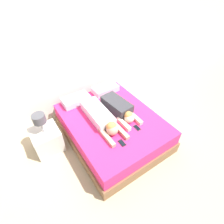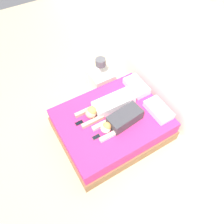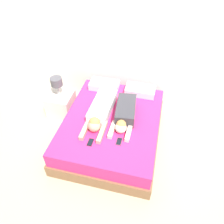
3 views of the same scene
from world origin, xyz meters
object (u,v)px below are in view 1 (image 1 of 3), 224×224
pillow_head_left (76,100)px  person_left (101,118)px  nightstand (47,139)px  bed (112,128)px  cell_phone_left (122,143)px  person_right (119,108)px  pillow_head_right (105,89)px  cell_phone_right (137,128)px

pillow_head_left → person_left: 0.78m
person_left → pillow_head_left: bearing=100.7°
person_left → nightstand: 1.09m
bed → pillow_head_left: pillow_head_left is taller
cell_phone_left → pillow_head_left: bearing=96.6°
bed → person_left: size_ratio=1.76×
nightstand → person_right: bearing=-15.4°
person_left → cell_phone_left: (0.01, -0.61, -0.09)m
bed → pillow_head_right: (0.35, 0.79, 0.33)m
bed → pillow_head_right: bearing=66.0°
pillow_head_left → cell_phone_right: 1.38m
person_left → cell_phone_right: size_ratio=8.07×
cell_phone_left → cell_phone_right: size_ratio=1.00×
bed → cell_phone_right: (0.22, -0.46, 0.27)m
pillow_head_right → bed: bearing=-114.0°
person_right → nightstand: (-1.36, 0.38, -0.35)m
bed → cell_phone_right: size_ratio=14.16×
bed → nightstand: size_ratio=2.36×
pillow_head_right → pillow_head_left: bearing=180.0°
pillow_head_right → person_left: (-0.56, -0.76, 0.03)m
bed → person_right: size_ratio=2.20×
pillow_head_left → pillow_head_right: 0.71m
cell_phone_right → person_right: bearing=92.4°
bed → cell_phone_left: size_ratio=14.16×
pillow_head_left → cell_phone_left: bearing=-83.4°
nightstand → cell_phone_left: bearing=-46.1°
bed → nightstand: (-1.16, 0.43, 0.01)m
person_right → cell_phone_left: bearing=-122.3°
bed → person_right: bearing=14.1°
nightstand → bed: bearing=-20.2°
bed → cell_phone_right: 0.57m
pillow_head_right → cell_phone_left: (-0.55, -1.37, -0.06)m
person_right → person_left: bearing=-177.2°
person_left → person_right: person_left is taller
cell_phone_left → nightstand: (-0.97, 1.01, -0.25)m
pillow_head_left → nightstand: size_ratio=0.65×
pillow_head_left → cell_phone_left: (0.16, -1.37, -0.06)m
bed → person_left: 0.41m
cell_phone_left → cell_phone_right: bearing=16.2°
bed → person_right: (0.20, 0.05, 0.37)m
pillow_head_left → person_left: (0.14, -0.76, 0.03)m
pillow_head_left → person_left: bearing=-79.3°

